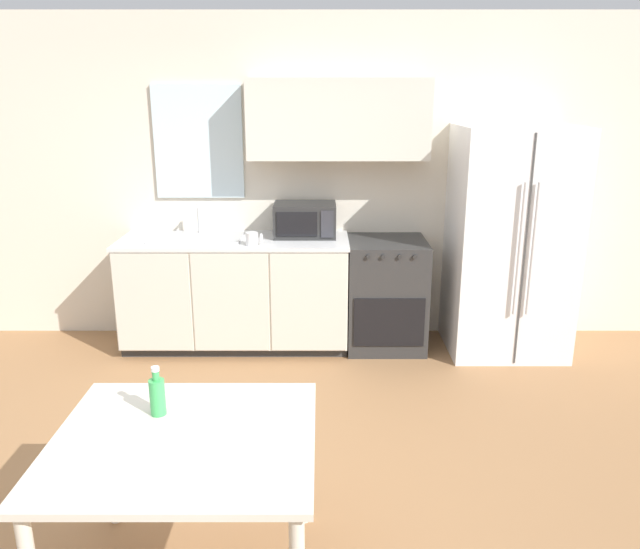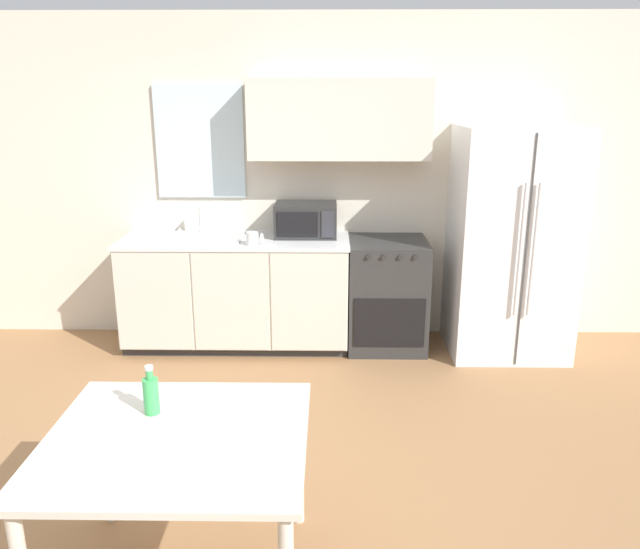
% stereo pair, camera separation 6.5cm
% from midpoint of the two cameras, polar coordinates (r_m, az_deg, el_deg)
% --- Properties ---
extents(ground_plane, '(12.00, 12.00, 0.00)m').
position_cam_midpoint_polar(ground_plane, '(3.64, -7.17, -18.77)').
color(ground_plane, '#9E7047').
extents(wall_back, '(12.00, 0.38, 2.70)m').
position_cam_midpoint_polar(wall_back, '(5.33, -4.13, 9.22)').
color(wall_back, beige).
rests_on(wall_back, ground_plane).
extents(kitchen_counter, '(1.87, 0.66, 0.93)m').
position_cam_midpoint_polar(kitchen_counter, '(5.26, -8.25, -1.66)').
color(kitchen_counter, '#333333').
rests_on(kitchen_counter, ground_plane).
extents(oven_range, '(0.64, 0.64, 0.91)m').
position_cam_midpoint_polar(oven_range, '(5.25, 5.45, -1.77)').
color(oven_range, '#2D2D2D').
rests_on(oven_range, ground_plane).
extents(refrigerator, '(0.92, 0.80, 1.84)m').
position_cam_midpoint_polar(refrigerator, '(5.25, 16.39, 2.88)').
color(refrigerator, white).
rests_on(refrigerator, ground_plane).
extents(kitchen_sink, '(0.74, 0.38, 0.26)m').
position_cam_midpoint_polar(kitchen_sink, '(5.19, -11.80, 3.39)').
color(kitchen_sink, '#B7BABC').
rests_on(kitchen_sink, kitchen_counter).
extents(microwave, '(0.51, 0.37, 0.27)m').
position_cam_midpoint_polar(microwave, '(5.16, -1.97, 5.02)').
color(microwave, '#282828').
rests_on(microwave, kitchen_counter).
extents(coffee_mug, '(0.13, 0.10, 0.10)m').
position_cam_midpoint_polar(coffee_mug, '(4.89, -6.75, 3.25)').
color(coffee_mug, white).
rests_on(coffee_mug, kitchen_counter).
extents(dining_table, '(1.07, 0.97, 0.74)m').
position_cam_midpoint_polar(dining_table, '(2.75, -13.13, -16.01)').
color(dining_table, beige).
rests_on(dining_table, ground_plane).
extents(drink_bottle, '(0.07, 0.07, 0.22)m').
position_cam_midpoint_polar(drink_bottle, '(2.85, -15.51, -10.63)').
color(drink_bottle, '#3FB259').
rests_on(drink_bottle, dining_table).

